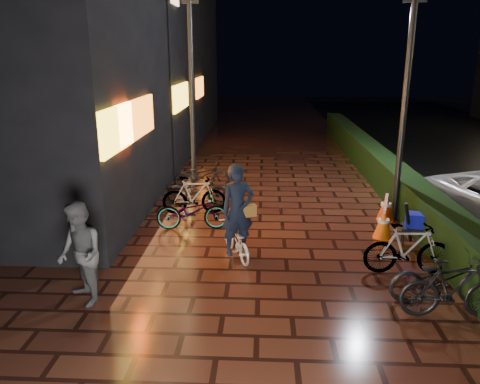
# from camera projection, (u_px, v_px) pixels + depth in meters

# --- Properties ---
(ground) EXTENTS (80.00, 80.00, 0.00)m
(ground) POSITION_uv_depth(u_px,v_px,m) (289.00, 284.00, 8.54)
(ground) COLOR #381911
(ground) RESTS_ON ground
(hedge) EXTENTS (0.70, 20.00, 1.00)m
(hedge) POSITION_uv_depth(u_px,v_px,m) (375.00, 163.00, 15.91)
(hedge) COLOR black
(hedge) RESTS_ON ground
(bystander_person) EXTENTS (1.06, 1.09, 1.76)m
(bystander_person) POSITION_uv_depth(u_px,v_px,m) (80.00, 254.00, 7.68)
(bystander_person) COLOR #525254
(bystander_person) RESTS_ON ground
(storefront_block) EXTENTS (12.09, 22.00, 9.00)m
(storefront_block) POSITION_uv_depth(u_px,v_px,m) (41.00, 43.00, 18.75)
(storefront_block) COLOR black
(storefront_block) RESTS_ON ground
(lamp_post_hedge) EXTENTS (0.53, 0.23, 5.53)m
(lamp_post_hedge) POSITION_uv_depth(u_px,v_px,m) (405.00, 98.00, 11.12)
(lamp_post_hedge) COLOR black
(lamp_post_hedge) RESTS_ON ground
(lamp_post_sf) EXTENTS (0.56, 0.17, 5.89)m
(lamp_post_sf) POSITION_uv_depth(u_px,v_px,m) (192.00, 81.00, 14.62)
(lamp_post_sf) COLOR black
(lamp_post_sf) RESTS_ON ground
(cyclist) EXTENTS (0.99, 1.46, 1.98)m
(cyclist) POSITION_uv_depth(u_px,v_px,m) (237.00, 224.00, 9.46)
(cyclist) COLOR silver
(cyclist) RESTS_ON ground
(traffic_barrier) EXTENTS (0.82, 1.67, 0.68)m
(traffic_barrier) POSITION_uv_depth(u_px,v_px,m) (385.00, 215.00, 11.21)
(traffic_barrier) COLOR orange
(traffic_barrier) RESTS_ON ground
(cart_assembly) EXTENTS (0.68, 0.58, 1.06)m
(cart_assembly) POSITION_uv_depth(u_px,v_px,m) (415.00, 222.00, 10.16)
(cart_assembly) COLOR black
(cart_assembly) RESTS_ON ground
(parked_bikes_storefront) EXTENTS (1.99, 4.19, 1.00)m
(parked_bikes_storefront) POSITION_uv_depth(u_px,v_px,m) (197.00, 192.00, 12.70)
(parked_bikes_storefront) COLOR black
(parked_bikes_storefront) RESTS_ON ground
(parked_bikes_hedge) EXTENTS (1.94, 2.07, 1.00)m
(parked_bikes_hedge) POSITION_uv_depth(u_px,v_px,m) (433.00, 271.00, 7.98)
(parked_bikes_hedge) COLOR black
(parked_bikes_hedge) RESTS_ON ground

